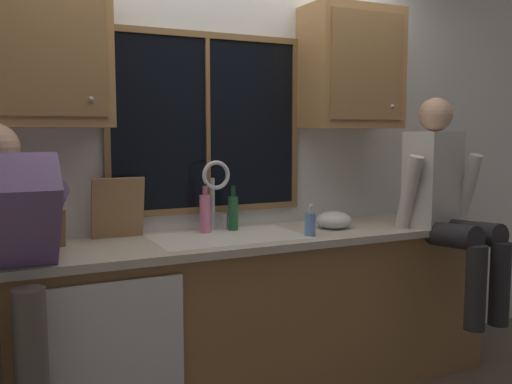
% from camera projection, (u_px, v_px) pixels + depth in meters
% --- Properties ---
extents(back_wall, '(5.43, 0.12, 2.55)m').
position_uv_depth(back_wall, '(217.00, 166.00, 3.34)').
color(back_wall, silver).
rests_on(back_wall, floor).
extents(window_glass, '(1.10, 0.02, 0.95)m').
position_uv_depth(window_glass, '(207.00, 124.00, 3.21)').
color(window_glass, black).
extents(window_frame_top, '(1.17, 0.02, 0.04)m').
position_uv_depth(window_frame_top, '(207.00, 35.00, 3.15)').
color(window_frame_top, brown).
extents(window_frame_bottom, '(1.17, 0.02, 0.04)m').
position_uv_depth(window_frame_bottom, '(209.00, 210.00, 3.26)').
color(window_frame_bottom, brown).
extents(window_frame_left, '(0.03, 0.02, 0.95)m').
position_uv_depth(window_frame_left, '(106.00, 123.00, 2.96)').
color(window_frame_left, brown).
extents(window_frame_right, '(0.04, 0.02, 0.95)m').
position_uv_depth(window_frame_right, '(295.00, 124.00, 3.45)').
color(window_frame_right, brown).
extents(window_mullion_center, '(0.02, 0.02, 0.95)m').
position_uv_depth(window_mullion_center, '(208.00, 124.00, 3.20)').
color(window_mullion_center, brown).
extents(lower_cabinet_run, '(3.03, 0.58, 0.88)m').
position_uv_depth(lower_cabinet_run, '(242.00, 321.00, 3.11)').
color(lower_cabinet_run, olive).
rests_on(lower_cabinet_run, floor).
extents(countertop, '(3.09, 0.62, 0.04)m').
position_uv_depth(countertop, '(243.00, 240.00, 3.05)').
color(countertop, beige).
rests_on(countertop, lower_cabinet_run).
extents(dishwasher_front, '(0.60, 0.02, 0.74)m').
position_uv_depth(dishwasher_front, '(118.00, 363.00, 2.50)').
color(dishwasher_front, white).
extents(upper_cabinet_left, '(0.58, 0.36, 0.72)m').
position_uv_depth(upper_cabinet_left, '(45.00, 51.00, 2.65)').
color(upper_cabinet_left, '#A87A47').
extents(upper_cabinet_right, '(0.58, 0.36, 0.72)m').
position_uv_depth(upper_cabinet_right, '(351.00, 68.00, 3.41)').
color(upper_cabinet_right, '#A87A47').
extents(sink, '(0.80, 0.46, 0.21)m').
position_uv_depth(sink, '(228.00, 255.00, 3.03)').
color(sink, white).
rests_on(sink, lower_cabinet_run).
extents(faucet, '(0.18, 0.09, 0.40)m').
position_uv_depth(faucet, '(216.00, 187.00, 3.15)').
color(faucet, silver).
rests_on(faucet, countertop).
extents(person_standing, '(0.53, 0.71, 1.52)m').
position_uv_depth(person_standing, '(2.00, 265.00, 2.27)').
color(person_standing, '#595147').
rests_on(person_standing, floor).
extents(person_sitting_on_counter, '(0.54, 0.65, 1.26)m').
position_uv_depth(person_sitting_on_counter, '(445.00, 196.00, 3.30)').
color(person_sitting_on_counter, '#262628').
rests_on(person_sitting_on_counter, countertop).
extents(knife_block, '(0.12, 0.18, 0.32)m').
position_uv_depth(knife_block, '(51.00, 225.00, 2.75)').
color(knife_block, olive).
rests_on(knife_block, countertop).
extents(cutting_board, '(0.27, 0.09, 0.32)m').
position_uv_depth(cutting_board, '(118.00, 208.00, 2.96)').
color(cutting_board, '#997047').
rests_on(cutting_board, countertop).
extents(mixing_bowl, '(0.21, 0.21, 0.10)m').
position_uv_depth(mixing_bowl, '(334.00, 220.00, 3.28)').
color(mixing_bowl, silver).
rests_on(mixing_bowl, countertop).
extents(soap_dispenser, '(0.06, 0.07, 0.17)m').
position_uv_depth(soap_dispenser, '(310.00, 224.00, 3.04)').
color(soap_dispenser, '#668CCC').
rests_on(soap_dispenser, countertop).
extents(bottle_green_glass, '(0.06, 0.06, 0.28)m').
position_uv_depth(bottle_green_glass, '(205.00, 213.00, 3.12)').
color(bottle_green_glass, pink).
rests_on(bottle_green_glass, countertop).
extents(bottle_tall_clear, '(0.06, 0.06, 0.26)m').
position_uv_depth(bottle_tall_clear, '(233.00, 212.00, 3.20)').
color(bottle_tall_clear, '#1E592D').
rests_on(bottle_tall_clear, countertop).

